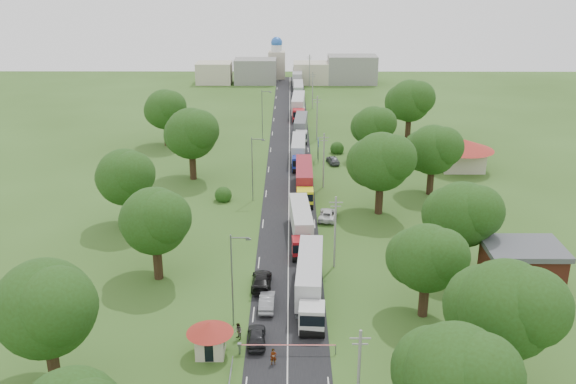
{
  "coord_description": "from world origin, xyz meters",
  "views": [
    {
      "loc": [
        0.27,
        -76.1,
        35.24
      ],
      "look_at": [
        -0.12,
        10.72,
        3.0
      ],
      "focal_mm": 40.0,
      "sensor_mm": 36.0,
      "label": 1
    }
  ],
  "objects_px": {
    "guard_booth": "(210,334)",
    "car_lane_mid": "(267,302)",
    "boom_barrier": "(273,346)",
    "truck_0": "(310,280)",
    "info_sign": "(318,145)",
    "pedestrian_near": "(273,357)",
    "car_lane_front": "(257,337)"
  },
  "relations": [
    {
      "from": "car_lane_mid",
      "to": "pedestrian_near",
      "type": "height_order",
      "value": "pedestrian_near"
    },
    {
      "from": "info_sign",
      "to": "pedestrian_near",
      "type": "distance_m",
      "value": 62.0
    },
    {
      "from": "guard_booth",
      "to": "car_lane_mid",
      "type": "bearing_deg",
      "value": 59.38
    },
    {
      "from": "car_lane_front",
      "to": "pedestrian_near",
      "type": "relative_size",
      "value": 2.73
    },
    {
      "from": "info_sign",
      "to": "car_lane_front",
      "type": "height_order",
      "value": "info_sign"
    },
    {
      "from": "car_lane_mid",
      "to": "boom_barrier",
      "type": "bearing_deg",
      "value": 96.87
    },
    {
      "from": "info_sign",
      "to": "car_lane_front",
      "type": "distance_m",
      "value": 58.82
    },
    {
      "from": "boom_barrier",
      "to": "car_lane_mid",
      "type": "bearing_deg",
      "value": 95.92
    },
    {
      "from": "pedestrian_near",
      "to": "boom_barrier",
      "type": "bearing_deg",
      "value": 85.35
    },
    {
      "from": "car_lane_front",
      "to": "pedestrian_near",
      "type": "height_order",
      "value": "pedestrian_near"
    },
    {
      "from": "guard_booth",
      "to": "pedestrian_near",
      "type": "height_order",
      "value": "guard_booth"
    },
    {
      "from": "guard_booth",
      "to": "car_lane_mid",
      "type": "relative_size",
      "value": 0.97
    },
    {
      "from": "boom_barrier",
      "to": "pedestrian_near",
      "type": "relative_size",
      "value": 5.71
    },
    {
      "from": "truck_0",
      "to": "car_lane_front",
      "type": "height_order",
      "value": "truck_0"
    },
    {
      "from": "car_lane_front",
      "to": "car_lane_mid",
      "type": "distance_m",
      "value": 6.65
    },
    {
      "from": "car_lane_mid",
      "to": "car_lane_front",
      "type": "bearing_deg",
      "value": 84.28
    },
    {
      "from": "truck_0",
      "to": "car_lane_mid",
      "type": "bearing_deg",
      "value": -156.33
    },
    {
      "from": "boom_barrier",
      "to": "truck_0",
      "type": "distance_m",
      "value": 11.14
    },
    {
      "from": "boom_barrier",
      "to": "car_lane_mid",
      "type": "height_order",
      "value": "car_lane_mid"
    },
    {
      "from": "info_sign",
      "to": "guard_booth",
      "type": "bearing_deg",
      "value": -101.68
    },
    {
      "from": "guard_booth",
      "to": "truck_0",
      "type": "bearing_deg",
      "value": 47.43
    },
    {
      "from": "car_lane_mid",
      "to": "info_sign",
      "type": "bearing_deg",
      "value": -97.24
    },
    {
      "from": "boom_barrier",
      "to": "info_sign",
      "type": "xyz_separation_m",
      "value": [
        6.56,
        60.0,
        2.11
      ]
    },
    {
      "from": "boom_barrier",
      "to": "pedestrian_near",
      "type": "xyz_separation_m",
      "value": [
        0.07,
        -1.62,
        -0.08
      ]
    },
    {
      "from": "boom_barrier",
      "to": "guard_booth",
      "type": "xyz_separation_m",
      "value": [
        -5.84,
        -0.0,
        1.27
      ]
    },
    {
      "from": "guard_booth",
      "to": "truck_0",
      "type": "relative_size",
      "value": 0.28
    },
    {
      "from": "info_sign",
      "to": "car_lane_mid",
      "type": "xyz_separation_m",
      "value": [
        -7.43,
        -51.6,
        -2.26
      ]
    },
    {
      "from": "info_sign",
      "to": "pedestrian_near",
      "type": "height_order",
      "value": "info_sign"
    },
    {
      "from": "truck_0",
      "to": "car_lane_front",
      "type": "bearing_deg",
      "value": -121.9
    },
    {
      "from": "info_sign",
      "to": "car_lane_front",
      "type": "xyz_separation_m",
      "value": [
        -8.2,
        -58.21,
        -2.25
      ]
    },
    {
      "from": "boom_barrier",
      "to": "car_lane_front",
      "type": "distance_m",
      "value": 2.44
    },
    {
      "from": "pedestrian_near",
      "to": "truck_0",
      "type": "bearing_deg",
      "value": 65.85
    }
  ]
}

